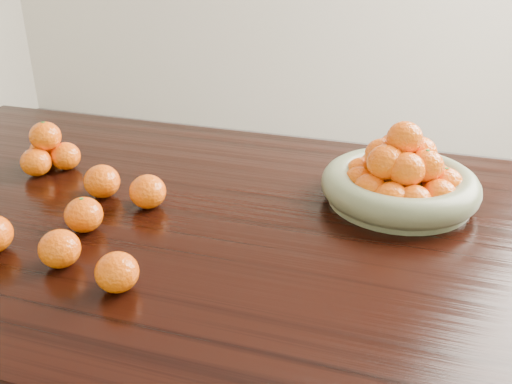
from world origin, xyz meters
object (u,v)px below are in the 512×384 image
(fruit_bowl, at_px, (401,180))
(orange_pyramid, at_px, (48,151))
(loose_orange_0, at_px, (84,215))
(dining_table, at_px, (252,262))

(fruit_bowl, xyz_separation_m, orange_pyramid, (-0.81, -0.08, -0.00))
(fruit_bowl, height_order, loose_orange_0, fruit_bowl)
(dining_table, xyz_separation_m, fruit_bowl, (0.27, 0.19, 0.14))
(fruit_bowl, bearing_deg, dining_table, -145.16)
(dining_table, height_order, fruit_bowl, fruit_bowl)
(fruit_bowl, xyz_separation_m, loose_orange_0, (-0.56, -0.31, -0.02))
(dining_table, height_order, orange_pyramid, orange_pyramid)
(dining_table, distance_m, orange_pyramid, 0.57)
(dining_table, relative_size, fruit_bowl, 6.09)
(dining_table, bearing_deg, fruit_bowl, 34.84)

